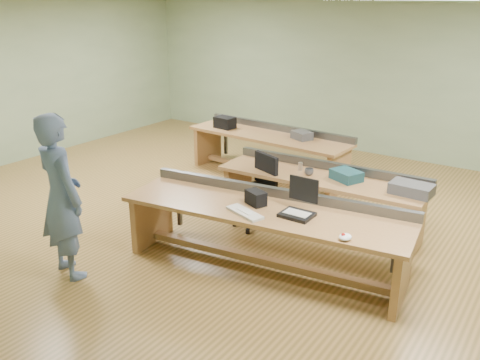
# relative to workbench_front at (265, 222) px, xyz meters

# --- Properties ---
(floor) EXTENTS (10.00, 10.00, 0.00)m
(floor) POSITION_rel_workbench_front_xyz_m (-1.04, 1.13, -0.57)
(floor) COLOR olive
(floor) RESTS_ON ground
(wall_back) EXTENTS (10.00, 0.04, 3.00)m
(wall_back) POSITION_rel_workbench_front_xyz_m (-1.04, 5.13, 0.93)
(wall_back) COLOR gray
(wall_back) RESTS_ON floor
(wall_left) EXTENTS (0.04, 8.00, 3.00)m
(wall_left) POSITION_rel_workbench_front_xyz_m (-6.04, 1.13, 0.93)
(wall_left) COLOR gray
(wall_left) RESTS_ON floor
(workbench_front) EXTENTS (3.38, 1.32, 0.86)m
(workbench_front) POSITION_rel_workbench_front_xyz_m (0.00, 0.00, 0.00)
(workbench_front) COLOR #9B7441
(workbench_front) RESTS_ON floor
(workbench_mid) EXTENTS (2.79, 0.86, 0.86)m
(workbench_mid) POSITION_rel_workbench_front_xyz_m (0.05, 1.34, -0.01)
(workbench_mid) COLOR #9B7441
(workbench_mid) RESTS_ON floor
(workbench_back) EXTENTS (2.99, 0.95, 0.86)m
(workbench_back) POSITION_rel_workbench_front_xyz_m (-1.64, 2.78, -0.01)
(workbench_back) COLOR #9B7441
(workbench_back) RESTS_ON floor
(person) EXTENTS (0.76, 0.58, 1.86)m
(person) POSITION_rel_workbench_front_xyz_m (-1.76, -1.37, 0.37)
(person) COLOR slate
(person) RESTS_ON floor
(laptop_base) EXTENTS (0.34, 0.28, 0.04)m
(laptop_base) POSITION_rel_workbench_front_xyz_m (0.41, -0.02, 0.20)
(laptop_base) COLOR black
(laptop_base) RESTS_ON workbench_front
(laptop_screen) EXTENTS (0.34, 0.02, 0.27)m
(laptop_screen) POSITION_rel_workbench_front_xyz_m (0.41, 0.12, 0.46)
(laptop_screen) COLOR black
(laptop_screen) RESTS_ON laptop_base
(keyboard) EXTENTS (0.51, 0.31, 0.03)m
(keyboard) POSITION_rel_workbench_front_xyz_m (-0.09, -0.28, 0.20)
(keyboard) COLOR beige
(keyboard) RESTS_ON workbench_front
(trackball_mouse) EXTENTS (0.14, 0.16, 0.06)m
(trackball_mouse) POSITION_rel_workbench_front_xyz_m (1.07, -0.25, 0.21)
(trackball_mouse) COLOR white
(trackball_mouse) RESTS_ON workbench_front
(camera_bag) EXTENTS (0.28, 0.23, 0.16)m
(camera_bag) POSITION_rel_workbench_front_xyz_m (-0.14, 0.01, 0.27)
(camera_bag) COLOR black
(camera_bag) RESTS_ON workbench_front
(task_chair) EXTENTS (0.69, 0.69, 1.00)m
(task_chair) POSITION_rel_workbench_front_xyz_m (-0.70, 0.90, -0.20)
(task_chair) COLOR black
(task_chair) RESTS_ON floor
(parts_bin_teal) EXTENTS (0.45, 0.40, 0.13)m
(parts_bin_teal) POSITION_rel_workbench_front_xyz_m (0.38, 1.36, 0.25)
(parts_bin_teal) COLOR #153D46
(parts_bin_teal) RESTS_ON workbench_mid
(parts_bin_grey) EXTENTS (0.50, 0.33, 0.13)m
(parts_bin_grey) POSITION_rel_workbench_front_xyz_m (1.22, 1.34, 0.25)
(parts_bin_grey) COLOR #3B3B3E
(parts_bin_grey) RESTS_ON workbench_mid
(mug) EXTENTS (0.15, 0.15, 0.09)m
(mug) POSITION_rel_workbench_front_xyz_m (-0.10, 1.26, 0.23)
(mug) COLOR #3B3B3E
(mug) RESTS_ON workbench_mid
(drinks_can) EXTENTS (0.08, 0.08, 0.11)m
(drinks_can) POSITION_rel_workbench_front_xyz_m (-0.29, 1.37, 0.24)
(drinks_can) COLOR #B9B9BD
(drinks_can) RESTS_ON workbench_mid
(storage_box_back) EXTENTS (0.37, 0.28, 0.20)m
(storage_box_back) POSITION_rel_workbench_front_xyz_m (-2.53, 2.71, 0.28)
(storage_box_back) COLOR black
(storage_box_back) RESTS_ON workbench_back
(tray_back) EXTENTS (0.39, 0.35, 0.13)m
(tray_back) POSITION_rel_workbench_front_xyz_m (-1.03, 2.82, 0.25)
(tray_back) COLOR #3B3B3E
(tray_back) RESTS_ON workbench_back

